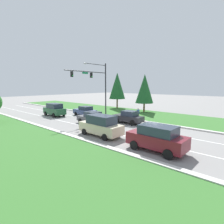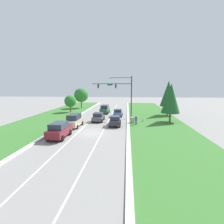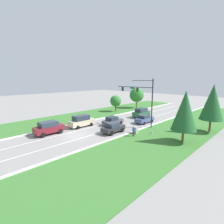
# 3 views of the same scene
# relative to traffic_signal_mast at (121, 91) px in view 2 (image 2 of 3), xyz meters

# --- Properties ---
(ground_plane) EXTENTS (160.00, 160.00, 0.00)m
(ground_plane) POSITION_rel_traffic_signal_mast_xyz_m (-4.05, -12.21, -5.85)
(ground_plane) COLOR gray
(curb_strip_right) EXTENTS (0.50, 90.00, 0.15)m
(curb_strip_right) POSITION_rel_traffic_signal_mast_xyz_m (1.60, -12.21, -5.78)
(curb_strip_right) COLOR beige
(curb_strip_right) RESTS_ON ground_plane
(curb_strip_left) EXTENTS (0.50, 90.00, 0.15)m
(curb_strip_left) POSITION_rel_traffic_signal_mast_xyz_m (-9.70, -12.21, -5.78)
(curb_strip_left) COLOR beige
(curb_strip_left) RESTS_ON ground_plane
(grass_verge_right) EXTENTS (10.00, 90.00, 0.08)m
(grass_verge_right) POSITION_rel_traffic_signal_mast_xyz_m (6.85, -12.21, -5.81)
(grass_verge_right) COLOR #38702D
(grass_verge_right) RESTS_ON ground_plane
(grass_verge_left) EXTENTS (10.00, 90.00, 0.08)m
(grass_verge_left) POSITION_rel_traffic_signal_mast_xyz_m (-14.95, -12.21, -5.81)
(grass_verge_left) COLOR #38702D
(grass_verge_left) RESTS_ON ground_plane
(lane_stripe_inner_left) EXTENTS (0.14, 81.00, 0.01)m
(lane_stripe_inner_left) POSITION_rel_traffic_signal_mast_xyz_m (-5.85, -12.21, -5.85)
(lane_stripe_inner_left) COLOR white
(lane_stripe_inner_left) RESTS_ON ground_plane
(lane_stripe_inner_right) EXTENTS (0.14, 81.00, 0.01)m
(lane_stripe_inner_right) POSITION_rel_traffic_signal_mast_xyz_m (-2.25, -12.21, -5.85)
(lane_stripe_inner_right) COLOR white
(lane_stripe_inner_right) RESTS_ON ground_plane
(traffic_signal_mast) EXTENTS (8.27, 0.41, 8.84)m
(traffic_signal_mast) POSITION_rel_traffic_signal_mast_xyz_m (0.00, 0.00, 0.00)
(traffic_signal_mast) COLOR black
(traffic_signal_mast) RESTS_ON ground_plane
(burgundy_suv) EXTENTS (2.24, 4.66, 2.08)m
(burgundy_suv) POSITION_rel_traffic_signal_mast_xyz_m (-7.53, -14.74, -4.77)
(burgundy_suv) COLOR maroon
(burgundy_suv) RESTS_ON ground_plane
(slate_blue_sedan) EXTENTS (2.06, 4.44, 1.65)m
(slate_blue_sedan) POSITION_rel_traffic_signal_mast_xyz_m (-0.67, 2.17, -5.03)
(slate_blue_sedan) COLOR #475684
(slate_blue_sedan) RESTS_ON ground_plane
(forest_suv) EXTENTS (2.17, 4.58, 2.12)m
(forest_suv) POSITION_rel_traffic_signal_mast_xyz_m (-4.13, 6.07, -4.77)
(forest_suv) COLOR #235633
(forest_suv) RESTS_ON ground_plane
(champagne_suv) EXTENTS (2.13, 4.90, 2.16)m
(champagne_suv) POSITION_rel_traffic_signal_mast_xyz_m (-7.43, -8.41, -4.77)
(champagne_suv) COLOR beige
(champagne_suv) RESTS_ON ground_plane
(charcoal_sedan) EXTENTS (2.02, 4.25, 1.74)m
(charcoal_sedan) POSITION_rel_traffic_signal_mast_xyz_m (-0.66, -7.00, -4.98)
(charcoal_sedan) COLOR #28282D
(charcoal_sedan) RESTS_ON ground_plane
(graphite_sedan) EXTENTS (2.12, 4.24, 1.67)m
(graphite_sedan) POSITION_rel_traffic_signal_mast_xyz_m (-4.18, -3.46, -5.02)
(graphite_sedan) COLOR #4C4C51
(graphite_sedan) RESTS_ON ground_plane
(utility_cabinet) EXTENTS (0.70, 0.60, 1.16)m
(utility_cabinet) POSITION_rel_traffic_signal_mast_xyz_m (2.35, -4.88, -5.27)
(utility_cabinet) COLOR #9E9E99
(utility_cabinet) RESTS_ON ground_plane
(pedestrian) EXTENTS (0.43, 0.33, 1.69)m
(pedestrian) POSITION_rel_traffic_signal_mast_xyz_m (2.98, -6.21, -4.91)
(pedestrian) COLOR #42382D
(pedestrian) RESTS_ON ground_plane
(fire_hydrant) EXTENTS (0.34, 0.20, 0.70)m
(fire_hydrant) POSITION_rel_traffic_signal_mast_xyz_m (4.41, -3.37, -5.51)
(fire_hydrant) COLOR #B7B7BC
(fire_hydrant) RESTS_ON ground_plane
(conifer_near_right_tree) EXTENTS (3.42, 3.42, 7.29)m
(conifer_near_right_tree) POSITION_rel_traffic_signal_mast_xyz_m (9.44, -3.41, -1.31)
(conifer_near_right_tree) COLOR brown
(conifer_near_right_tree) RESTS_ON ground_plane
(oak_near_left_tree) EXTENTS (3.00, 3.00, 4.43)m
(oak_near_left_tree) POSITION_rel_traffic_signal_mast_xyz_m (-13.15, 6.99, -2.94)
(oak_near_left_tree) COLOR brown
(oak_near_left_tree) RESTS_ON ground_plane
(conifer_far_right_tree) EXTENTS (3.63, 3.63, 7.99)m
(conifer_far_right_tree) POSITION_rel_traffic_signal_mast_xyz_m (10.72, 4.40, -0.78)
(conifer_far_right_tree) COLOR brown
(conifer_far_right_tree) RESTS_ON ground_plane
(oak_far_left_tree) EXTENTS (4.26, 4.26, 6.12)m
(oak_far_left_tree) POSITION_rel_traffic_signal_mast_xyz_m (-12.58, 15.63, -1.86)
(oak_far_left_tree) COLOR brown
(oak_far_left_tree) RESTS_ON ground_plane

